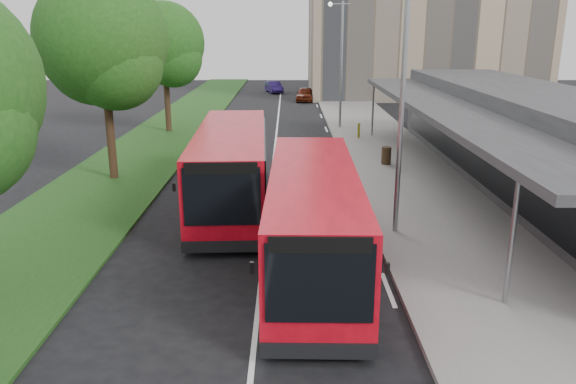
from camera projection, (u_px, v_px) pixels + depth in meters
name	position (u px, v px, depth m)	size (l,w,h in m)	color
ground	(263.00, 259.00, 16.33)	(120.00, 120.00, 0.00)	black
pavement	(371.00, 134.00, 35.52)	(5.00, 80.00, 0.15)	slate
grass_verge	(166.00, 134.00, 35.51)	(5.00, 80.00, 0.10)	#163F14
lane_centre_line	(275.00, 151.00, 30.73)	(0.12, 70.00, 0.01)	silver
kerb_dashes	(329.00, 138.00, 34.57)	(0.12, 56.00, 0.01)	silver
office_block	(425.00, 2.00, 54.16)	(22.00, 12.00, 18.00)	tan
station_building	(530.00, 138.00, 23.45)	(7.70, 26.00, 4.00)	#2D2D30
tree_mid	(103.00, 48.00, 23.42)	(5.48, 5.48, 8.81)	#331F14
tree_far	(164.00, 49.00, 35.07)	(5.08, 5.08, 8.16)	#331F14
lamp_post_near	(400.00, 88.00, 16.93)	(1.44, 0.28, 8.00)	gray
lamp_post_far	(340.00, 57.00, 36.14)	(1.44, 0.28, 8.00)	gray
bus_main	(313.00, 219.00, 15.39)	(2.72, 9.89, 2.78)	red
bus_second	(232.00, 168.00, 20.82)	(3.07, 10.40, 2.91)	red
litter_bin	(386.00, 156.00, 27.07)	(0.47, 0.47, 0.84)	#342515
bollard	(359.00, 130.00, 33.72)	(0.14, 0.14, 0.87)	yellow
car_near	(305.00, 94.00, 52.08)	(1.52, 3.77, 1.28)	#5A1C0C
car_far	(274.00, 87.00, 59.03)	(1.25, 3.58, 1.18)	navy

